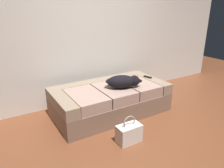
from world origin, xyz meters
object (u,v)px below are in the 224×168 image
dog_dark (123,81)px  tv_remote (148,77)px  couch (110,99)px  handbag (129,133)px

dog_dark → tv_remote: 0.68m
couch → dog_dark: (0.14, -0.17, 0.34)m
couch → handbag: 0.87m
dog_dark → tv_remote: dog_dark is taller
couch → handbag: size_ratio=4.85×
couch → tv_remote: tv_remote is taller
dog_dark → tv_remote: size_ratio=3.82×
tv_remote → handbag: tv_remote is taller
couch → tv_remote: bearing=1.1°
couch → dog_dark: dog_dark is taller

